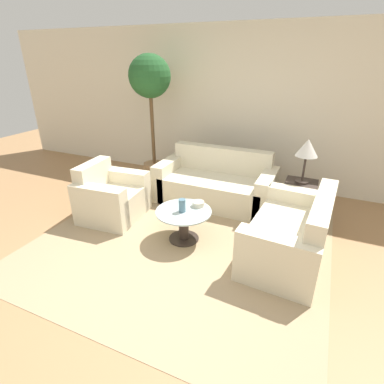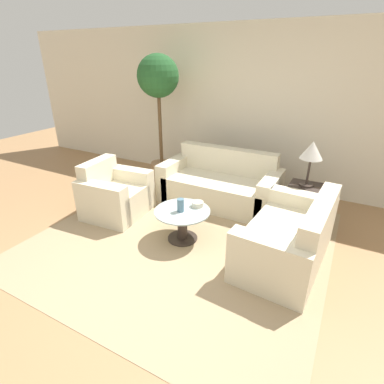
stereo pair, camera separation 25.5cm
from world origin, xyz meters
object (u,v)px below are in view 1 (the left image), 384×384
object	(u,v)px
armchair	(110,198)
potted_plant	(151,92)
table_lamp	(307,150)
loveseat	(294,237)
sofa_main	(216,185)
bowl	(198,204)
coffee_table	(184,221)
vase	(182,206)

from	to	relation	value
armchair	potted_plant	xyz separation A→B (m)	(-0.08, 1.37, 1.29)
table_lamp	potted_plant	xyz separation A→B (m)	(-2.53, 0.35, 0.56)
armchair	loveseat	distance (m)	2.50
sofa_main	bowl	size ratio (longest dim) A/B	11.89
loveseat	coffee_table	size ratio (longest dim) A/B	2.13
vase	bowl	bearing A→B (deg)	60.53
armchair	potted_plant	bearing A→B (deg)	-1.32
bowl	table_lamp	bearing A→B (deg)	40.89
bowl	armchair	bearing A→B (deg)	-177.77
potted_plant	bowl	size ratio (longest dim) A/B	14.41
table_lamp	bowl	bearing A→B (deg)	-139.11
armchair	bowl	size ratio (longest dim) A/B	6.09
table_lamp	sofa_main	bearing A→B (deg)	177.01
sofa_main	table_lamp	xyz separation A→B (m)	(1.24, -0.06, 0.73)
armchair	coffee_table	world-z (taller)	armchair
sofa_main	vase	distance (m)	1.26
potted_plant	bowl	xyz separation A→B (m)	(1.41, -1.32, -1.13)
sofa_main	table_lamp	size ratio (longest dim) A/B	2.98
armchair	vase	bearing A→B (deg)	-102.31
loveseat	table_lamp	xyz separation A→B (m)	(-0.05, 0.98, 0.73)
coffee_table	potted_plant	world-z (taller)	potted_plant
bowl	potted_plant	bearing A→B (deg)	136.94
potted_plant	bowl	world-z (taller)	potted_plant
vase	armchair	bearing A→B (deg)	172.48
potted_plant	loveseat	bearing A→B (deg)	-27.34
table_lamp	vase	bearing A→B (deg)	-136.36
armchair	potted_plant	size ratio (longest dim) A/B	0.42
sofa_main	vase	size ratio (longest dim) A/B	10.86
table_lamp	potted_plant	world-z (taller)	potted_plant
armchair	sofa_main	bearing A→B (deg)	-52.78
loveseat	bowl	xyz separation A→B (m)	(-1.17, 0.01, 0.16)
armchair	table_lamp	size ratio (longest dim) A/B	1.52
armchair	vase	world-z (taller)	armchair
loveseat	potted_plant	xyz separation A→B (m)	(-2.58, 1.33, 1.30)
armchair	vase	distance (m)	1.24
armchair	loveseat	size ratio (longest dim) A/B	0.63
coffee_table	table_lamp	distance (m)	1.84
potted_plant	armchair	bearing A→B (deg)	-86.54
sofa_main	armchair	distance (m)	1.62
vase	table_lamp	bearing A→B (deg)	43.64
potted_plant	vase	xyz separation A→B (m)	(1.29, -1.53, -1.08)
table_lamp	vase	distance (m)	1.78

